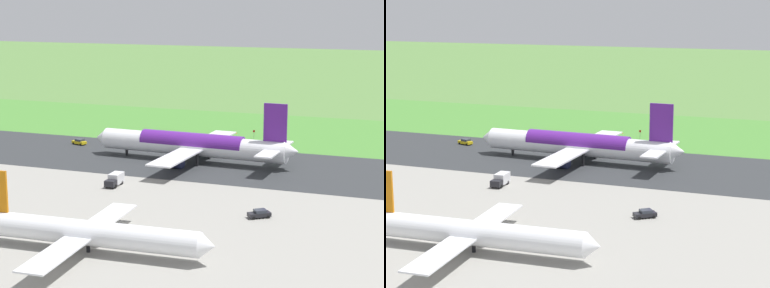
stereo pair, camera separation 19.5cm
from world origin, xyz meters
The scene contains 11 objects.
ground_plane centered at (0.00, 0.00, 0.00)m, with size 800.00×800.00×0.00m, color #547F3D.
runway_asphalt centered at (0.00, 0.00, 0.03)m, with size 600.00×37.19×0.06m, color #2D3033.
apron_concrete centered at (0.00, 68.24, 0.03)m, with size 440.00×110.00×0.05m, color gray.
grass_verge_foreground centered at (0.00, -36.40, 0.02)m, with size 600.00×80.00×0.04m, color #478534.
airliner_main centered at (-2.48, 0.02, 4.35)m, with size 54.11×44.23×15.88m.
airliner_parked_mid centered at (-7.87, 64.91, 3.37)m, with size 42.22×34.51×12.33m.
service_truck_baggage centered at (5.84, 26.92, 1.40)m, with size 2.44×5.86×2.65m.
service_car_followme centered at (-29.30, 38.21, 0.84)m, with size 4.44×3.96×1.62m.
service_car_ops centered at (34.26, -8.60, 0.84)m, with size 4.55×2.97×1.62m.
no_stopping_sign centered at (-9.03, -33.12, 1.51)m, with size 0.60×0.10×2.54m.
traffic_cone_orange centered at (-2.06, -38.98, 0.28)m, with size 0.40×0.40×0.55m, color orange.
Camera 2 is at (-60.14, 158.54, 39.93)m, focal length 65.45 mm.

